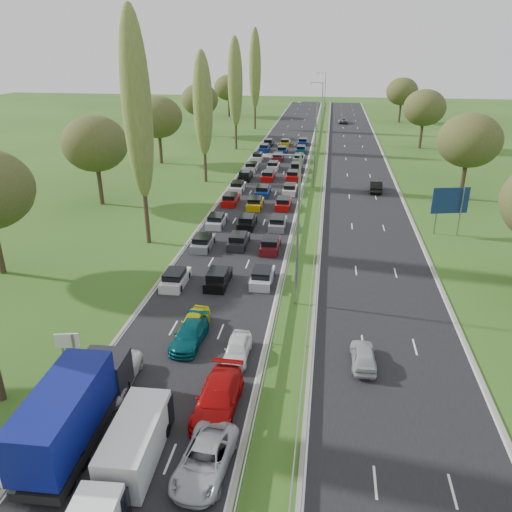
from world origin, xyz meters
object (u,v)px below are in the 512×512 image
at_px(white_van_rear, 138,438).
at_px(direction_sign, 450,203).
at_px(near_car_2, 113,377).
at_px(info_sign, 67,344).
at_px(blue_lorry, 74,409).

xyz_separation_m(white_van_rear, direction_sign, (21.48, 34.92, 2.43)).
relative_size(near_car_2, direction_sign, 1.01).
bearing_deg(direction_sign, near_car_2, -129.78).
bearing_deg(info_sign, direction_sign, 44.06).
bearing_deg(white_van_rear, direction_sign, 56.49).
bearing_deg(blue_lorry, near_car_2, 87.52).
bearing_deg(blue_lorry, info_sign, 118.70).
distance_m(blue_lorry, info_sign, 7.51).
bearing_deg(direction_sign, white_van_rear, -121.59).
bearing_deg(blue_lorry, white_van_rear, -12.07).
height_order(blue_lorry, white_van_rear, blue_lorry).
bearing_deg(info_sign, white_van_rear, -43.90).
height_order(near_car_2, info_sign, info_sign).
height_order(white_van_rear, direction_sign, direction_sign).
distance_m(near_car_2, blue_lorry, 4.52).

